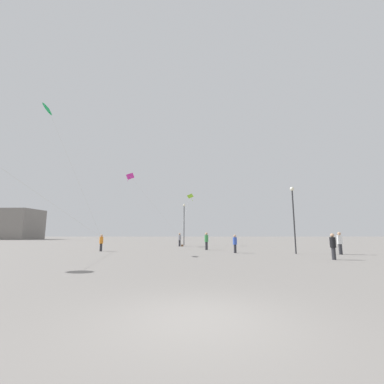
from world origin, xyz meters
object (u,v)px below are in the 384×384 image
Objects in this scene: person_in_grey at (180,239)px; lamppost_west at (184,218)px; person_in_green at (206,240)px; person_in_black at (333,245)px; kite_lime_delta at (190,197)px; lamppost_east at (293,209)px; handbag_beside_flyer at (182,245)px; person_in_orange at (101,242)px; kite_magenta_delta at (131,177)px; person_in_white at (340,242)px; person_in_blue at (235,243)px; building_left_hall at (8,224)px; kite_emerald_diamond at (48,109)px.

lamppost_west is at bearing -100.02° from person_in_grey.
person_in_green is (3.19, -7.59, 0.01)m from person_in_grey.
lamppost_west reaches higher than person_in_black.
kite_lime_delta is 18.46m from lamppost_east.
handbag_beside_flyer is (-2.84, 7.69, -0.89)m from person_in_green.
person_in_orange is 0.18× the size of kite_magenta_delta.
handbag_beside_flyer is (-1.06, -2.44, -7.02)m from kite_lime_delta.
person_in_white is at bearing -8.11° from lamppost_east.
kite_magenta_delta reaches higher than person_in_green.
person_in_grey is 0.99× the size of person_in_green.
lamppost_west reaches higher than person_in_blue.
lamppost_east is at bearing -41.19° from building_left_hall.
person_in_green is at bearing -55.15° from person_in_black.
building_left_hall is at bearing -45.17° from person_in_black.
building_left_hall reaches higher than person_in_black.
building_left_hall is at bearing 143.78° from kite_lime_delta.
person_in_blue is 13.22m from handbag_beside_flyer.
kite_magenta_delta reaches higher than person_in_blue.
person_in_blue is at bearing 167.09° from lamppost_east.
person_in_white is at bearing 61.95° from person_in_blue.
kite_lime_delta is 21.29m from kite_emerald_diamond.
person_in_blue is 5.03m from person_in_green.
building_left_hall is (-46.05, 52.36, 3.58)m from person_in_orange.
person_in_white is 26.88m from kite_magenta_delta.
kite_lime_delta reaches higher than lamppost_east.
person_in_black is 0.30× the size of lamppost_east.
person_in_orange is 18.37m from lamppost_east.
kite_magenta_delta is 62.81m from building_left_hall.
person_in_black is 21.10m from handbag_beside_flyer.
kite_magenta_delta is 9.94m from lamppost_west.
lamppost_west is at bearing 120.70° from lamppost_east.
lamppost_east is (9.06, -15.74, -3.33)m from kite_lime_delta.
person_in_orange reaches higher than handbag_beside_flyer.
person_in_blue is 0.09× the size of building_left_hall.
kite_emerald_diamond is (-22.84, 5.08, 12.23)m from person_in_black.
person_in_green reaches higher than person_in_black.
person_in_orange is 0.89× the size of person_in_green.
person_in_green is at bearing -41.62° from building_left_hall.
person_in_green is 9.61m from lamppost_east.
building_left_hall reaches higher than person_in_green.
person_in_black is at bearing 119.47° from person_in_grey.
person_in_blue is 0.18× the size of kite_magenta_delta.
person_in_grey is at bearing 47.72° from kite_emerald_diamond.
handbag_beside_flyer is at bearing -113.45° from kite_lime_delta.
lamppost_east is at bearing -120.25° from person_in_orange.
building_left_hall is (-56.56, 50.25, 3.47)m from person_in_green.
kite_lime_delta is at bearing -66.87° from person_in_black.
kite_lime_delta is 67.95m from building_left_hall.
handbag_beside_flyer is at bearing 127.23° from lamppost_east.
person_in_green is at bearing 19.76° from person_in_white.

